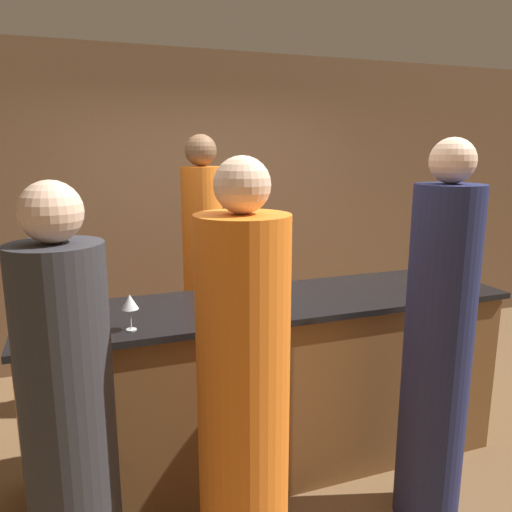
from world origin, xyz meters
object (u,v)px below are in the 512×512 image
at_px(bartender, 204,282).
at_px(guest_0, 70,432).
at_px(guest_2, 243,404).
at_px(wine_bottle_0, 87,302).
at_px(guest_1, 437,351).
at_px(ice_bucket, 265,279).

bearing_deg(bartender, guest_0, 59.29).
relative_size(guest_2, wine_bottle_0, 7.25).
xyz_separation_m(guest_2, wine_bottle_0, (-0.58, 0.77, 0.29)).
xyz_separation_m(guest_1, guest_2, (-1.06, -0.09, -0.05)).
distance_m(guest_0, ice_bucket, 1.47).
relative_size(bartender, guest_2, 1.07).
bearing_deg(wine_bottle_0, guest_2, -52.95).
bearing_deg(ice_bucket, guest_1, -54.98).
relative_size(guest_1, guest_2, 1.04).
distance_m(bartender, guest_1, 1.77).
bearing_deg(guest_1, bartender, 117.50).
bearing_deg(bartender, guest_2, 81.51).
bearing_deg(guest_2, wine_bottle_0, 127.05).
bearing_deg(ice_bucket, wine_bottle_0, -170.25).
relative_size(bartender, ice_bucket, 11.84).
relative_size(guest_1, wine_bottle_0, 7.54).
bearing_deg(guest_1, guest_0, -179.82).
bearing_deg(wine_bottle_0, ice_bucket, 9.75).
xyz_separation_m(guest_0, guest_2, (0.69, -0.08, 0.03)).
bearing_deg(guest_0, guest_1, 0.18).
distance_m(bartender, guest_0, 1.84).
distance_m(guest_0, guest_2, 0.69).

